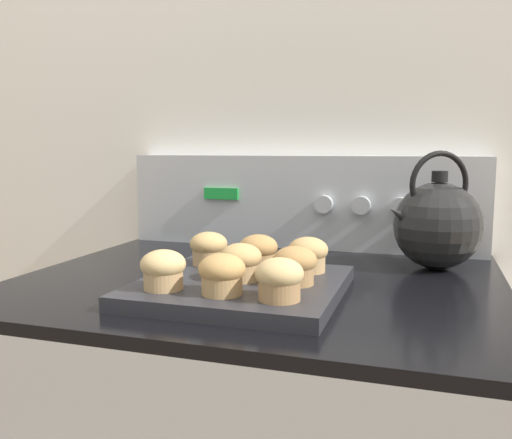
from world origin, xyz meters
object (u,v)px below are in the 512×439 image
at_px(muffin_r2_c0, 209,248).
at_px(tea_kettle, 437,224).
at_px(muffin_pan, 241,287).
at_px(muffin_r1_c2, 295,265).
at_px(muffin_r2_c1, 258,251).
at_px(muffin_r0_c2, 279,279).
at_px(muffin_r2_c2, 308,254).
at_px(muffin_r1_c1, 241,262).
at_px(muffin_r0_c0, 163,269).
at_px(muffin_r0_c1, 222,274).

distance_m(muffin_r2_c0, tea_kettle, 0.42).
distance_m(muffin_pan, tea_kettle, 0.40).
xyz_separation_m(muffin_r1_c2, tea_kettle, (0.20, 0.28, 0.03)).
bearing_deg(muffin_r2_c1, muffin_pan, -90.18).
bearing_deg(muffin_r2_c1, muffin_r1_c2, -45.86).
bearing_deg(muffin_r0_c2, tea_kettle, 61.59).
bearing_deg(tea_kettle, muffin_r2_c2, -135.90).
distance_m(muffin_r2_c1, tea_kettle, 0.34).
distance_m(muffin_r1_c1, muffin_r1_c2, 0.08).
bearing_deg(muffin_r0_c2, muffin_r0_c0, 178.66).
distance_m(muffin_r0_c0, muffin_r0_c1, 0.09).
distance_m(muffin_r1_c1, muffin_r2_c1, 0.09).
relative_size(muffin_r0_c0, muffin_r0_c1, 1.00).
relative_size(muffin_r0_c1, tea_kettle, 0.30).
bearing_deg(muffin_r2_c1, muffin_r0_c0, -117.13).
height_order(muffin_pan, muffin_r1_c2, muffin_r1_c2).
distance_m(muffin_r2_c0, muffin_r2_c2, 0.17).
bearing_deg(muffin_r1_c2, muffin_r0_c2, -89.62).
distance_m(muffin_r0_c0, muffin_r1_c1, 0.12).
bearing_deg(muffin_r2_c2, muffin_r0_c1, -115.57).
bearing_deg(muffin_pan, muffin_r2_c2, 45.52).
xyz_separation_m(muffin_r0_c0, muffin_r0_c1, (0.09, -0.00, 0.00)).
relative_size(muffin_pan, muffin_r1_c2, 4.65).
bearing_deg(muffin_r1_c2, muffin_r2_c2, 89.53).
bearing_deg(muffin_r1_c1, tea_kettle, 44.72).
xyz_separation_m(muffin_r1_c1, muffin_r2_c2, (0.08, 0.09, 0.00)).
bearing_deg(muffin_r2_c0, muffin_r1_c2, -26.70).
relative_size(muffin_r1_c2, tea_kettle, 0.30).
xyz_separation_m(muffin_pan, muffin_r2_c2, (0.08, 0.09, 0.04)).
xyz_separation_m(muffin_pan, muffin_r0_c2, (0.08, -0.09, 0.04)).
bearing_deg(muffin_r0_c1, muffin_r2_c0, 118.10).
xyz_separation_m(muffin_r1_c2, muffin_r2_c0, (-0.17, 0.09, 0.00)).
height_order(muffin_r2_c1, tea_kettle, tea_kettle).
bearing_deg(muffin_r2_c0, muffin_pan, -44.15).
height_order(muffin_r2_c0, muffin_r2_c1, same).
height_order(muffin_r1_c1, tea_kettle, tea_kettle).
distance_m(muffin_r2_c2, tea_kettle, 0.27).
bearing_deg(muffin_r0_c0, muffin_r0_c2, -1.34).
height_order(muffin_r0_c0, muffin_r0_c1, same).
distance_m(muffin_r0_c1, muffin_r2_c1, 0.17).
relative_size(muffin_r1_c2, muffin_r2_c2, 1.00).
xyz_separation_m(muffin_pan, muffin_r0_c1, (0.00, -0.08, 0.04)).
bearing_deg(muffin_r2_c0, muffin_r0_c1, -61.90).
distance_m(muffin_r0_c2, muffin_r1_c2, 0.09).
distance_m(muffin_pan, muffin_r2_c0, 0.13).
distance_m(muffin_r0_c1, muffin_r2_c0, 0.19).
bearing_deg(muffin_r0_c1, muffin_pan, 91.68).
distance_m(muffin_r1_c2, muffin_r2_c0, 0.19).
bearing_deg(muffin_r2_c2, muffin_r2_c1, -179.79).
height_order(muffin_r0_c1, tea_kettle, tea_kettle).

